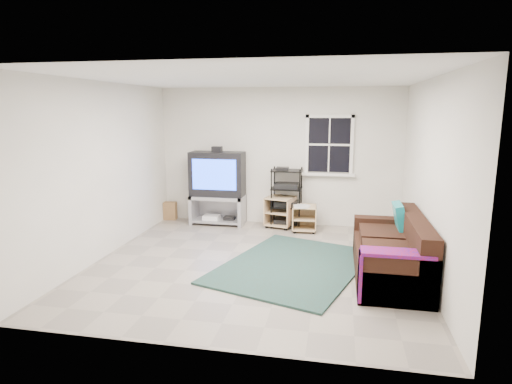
% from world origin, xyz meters
% --- Properties ---
extents(room, '(4.60, 4.62, 4.60)m').
position_xyz_m(room, '(0.95, 2.27, 1.48)').
color(room, gray).
rests_on(room, ground).
extents(tv_unit, '(1.02, 0.51, 1.51)m').
position_xyz_m(tv_unit, '(-1.13, 2.02, 0.83)').
color(tv_unit, '#9E9EA5').
rests_on(tv_unit, ground).
extents(av_rack, '(0.56, 0.41, 1.13)m').
position_xyz_m(av_rack, '(0.19, 2.08, 0.49)').
color(av_rack, black).
rests_on(av_rack, ground).
extents(side_table_left, '(0.59, 0.59, 0.57)m').
position_xyz_m(side_table_left, '(0.09, 2.07, 0.31)').
color(side_table_left, tan).
rests_on(side_table_left, ground).
extents(side_table_right, '(0.46, 0.47, 0.50)m').
position_xyz_m(side_table_right, '(0.55, 1.84, 0.28)').
color(side_table_right, tan).
rests_on(side_table_right, ground).
extents(sofa, '(0.87, 1.96, 0.89)m').
position_xyz_m(sofa, '(1.88, -0.14, 0.32)').
color(sofa, black).
rests_on(sofa, ground).
extents(shag_rug, '(2.42, 2.84, 0.03)m').
position_xyz_m(shag_rug, '(0.55, -0.02, 0.01)').
color(shag_rug, black).
rests_on(shag_rug, ground).
extents(paper_bag, '(0.26, 0.18, 0.36)m').
position_xyz_m(paper_bag, '(-2.18, 2.15, 0.18)').
color(paper_bag, '#906340').
rests_on(paper_bag, ground).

